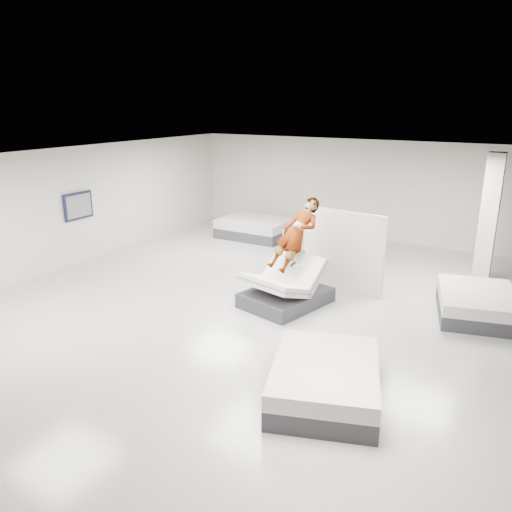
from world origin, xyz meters
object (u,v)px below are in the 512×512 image
Objects in this scene: remote at (293,264)px; wall_poster at (78,206)px; flat_bed_right_far at (477,304)px; column at (489,218)px; hero_bed at (285,289)px; person at (296,248)px; flat_bed_left_far at (255,228)px; flat_bed_right_near at (325,380)px; divider_panel at (342,251)px.

wall_poster is at bearing -166.26° from remote.
flat_bed_right_far is 2.81m from column.
remote is at bearing -20.31° from hero_bed.
person reaches higher than remote.
flat_bed_left_far is at bearing 143.44° from person.
flat_bed_right_far is at bearing 70.39° from flat_bed_right_near.
divider_panel is at bearing -140.07° from column.
divider_panel is 3.77m from column.
divider_panel reaches higher than flat_bed_left_far.
flat_bed_left_far reaches higher than flat_bed_right_near.
hero_bed is 0.66× the size of column.
column is (-0.20, 2.46, 1.33)m from flat_bed_right_far.
column is at bearing 21.93° from wall_poster.
remote reaches higher than flat_bed_right_far.
flat_bed_left_far is at bearing 173.95° from column.
person is 6.48m from wall_poster.
flat_bed_left_far is at bearing 126.97° from hero_bed.
divider_panel is (0.71, 1.56, 0.59)m from hero_bed.
flat_bed_right_far is at bearing 31.47° from person.
wall_poster reaches higher than flat_bed_right_near.
person is 0.86× the size of divider_panel.
divider_panel is at bearing 108.11° from flat_bed_right_near.
column is (3.35, 4.02, 0.59)m from remote.
divider_panel is at bearing 65.65° from hero_bed.
flat_bed_right_near is 7.15m from column.
remote is at bearing -51.90° from flat_bed_left_far.
flat_bed_right_far is 4.70m from flat_bed_right_near.
wall_poster is at bearing -162.78° from person.
column is at bearing 48.19° from divider_panel.
flat_bed_right_near is 0.77× the size of column.
flat_bed_right_far is at bearing -85.28° from column.
wall_poster is (-8.56, 2.89, 1.31)m from flat_bed_right_near.
flat_bed_right_near is at bearing -18.68° from wall_poster.
column is (1.37, 6.89, 1.31)m from flat_bed_right_near.
flat_bed_right_far is 2.41× the size of wall_poster.
divider_panel is at bearing -36.49° from flat_bed_left_far.
person is at bearing -50.48° from flat_bed_left_far.
flat_bed_left_far is (-5.71, 7.64, 0.02)m from flat_bed_right_near.
hero_bed is 6.50m from wall_poster.
hero_bed is 0.94× the size of flat_bed_left_far.
column is at bearing -6.05° from flat_bed_left_far.
remote is (0.13, -0.39, -0.24)m from person.
divider_panel is 0.93× the size of flat_bed_right_far.
hero_bed reaches higher than flat_bed_left_far.
divider_panel reaches higher than remote.
flat_bed_left_far is 0.70× the size of column.
remote is 0.06× the size of flat_bed_right_near.
person is at bearing 122.15° from remote.
column reaches higher than wall_poster.
flat_bed_right_near is (-1.58, -4.43, 0.01)m from flat_bed_right_far.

